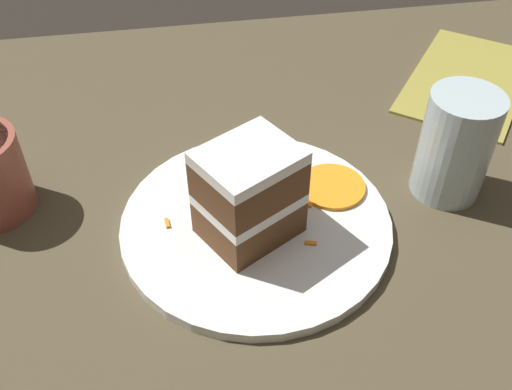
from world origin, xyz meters
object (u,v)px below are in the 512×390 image
cream_dollop (262,148)px  menu_card (467,80)px  plate (256,224)px  orange_garnish (332,187)px  cake_slice (249,194)px  drinking_glass (454,151)px

cream_dollop → menu_card: (-0.32, -0.14, -0.03)m
plate → orange_garnish: bearing=-159.3°
orange_garnish → menu_card: (-0.25, -0.20, -0.01)m
plate → cake_slice: bearing=55.2°
plate → cream_dollop: size_ratio=5.38×
plate → cream_dollop: bearing=-104.2°
plate → menu_card: 0.41m
cake_slice → menu_card: bearing=-85.0°
cake_slice → drinking_glass: size_ratio=0.94×
cake_slice → drinking_glass: (-0.23, -0.04, -0.01)m
orange_garnish → drinking_glass: 0.14m
drinking_glass → cream_dollop: bearing=-17.2°
cream_dollop → drinking_glass: bearing=162.8°
menu_card → orange_garnish: bearing=-104.3°
plate → cake_slice: cake_slice is taller
plate → menu_card: plate is taller
cream_dollop → drinking_glass: drinking_glass is taller
plate → menu_card: bearing=-145.9°
orange_garnish → menu_card: bearing=-141.8°
cream_dollop → orange_garnish: size_ratio=0.72×
cream_dollop → menu_card: cream_dollop is taller
cake_slice → cream_dollop: 0.11m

